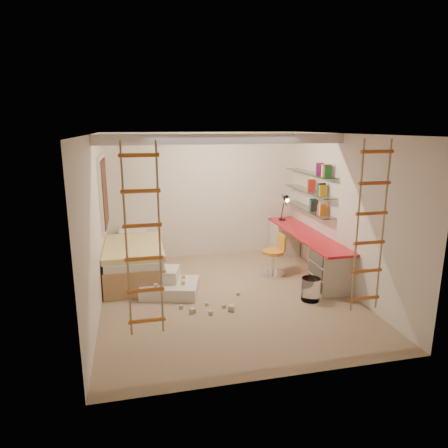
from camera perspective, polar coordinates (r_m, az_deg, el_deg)
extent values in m
plane|color=#9E8966|center=(6.66, 0.58, -10.27)|extent=(4.50, 4.50, 0.00)
cube|color=white|center=(6.37, 0.00, 12.05)|extent=(4.00, 0.18, 0.16)
cube|color=white|center=(7.52, -16.95, 4.29)|extent=(0.06, 1.15, 1.35)
cube|color=#4C2D1E|center=(7.52, -16.65, 4.31)|extent=(0.02, 1.00, 1.20)
cylinder|color=white|center=(6.59, 12.27, -9.10)|extent=(0.30, 0.30, 0.37)
cube|color=red|center=(7.69, 11.70, -1.44)|extent=(0.55, 2.80, 0.04)
cube|color=beige|center=(8.77, 8.63, -1.97)|extent=(0.52, 0.55, 0.71)
cube|color=beige|center=(6.95, 14.94, -6.53)|extent=(0.52, 0.55, 0.71)
cube|color=#4C4742|center=(6.75, 13.04, -4.73)|extent=(0.02, 0.50, 0.18)
cube|color=#4C4742|center=(6.82, 12.94, -6.48)|extent=(0.02, 0.50, 0.18)
cube|color=#4C4742|center=(6.90, 12.84, -8.20)|extent=(0.02, 0.50, 0.18)
cube|color=white|center=(7.93, 11.94, 2.11)|extent=(0.25, 1.80, 0.01)
cube|color=white|center=(7.86, 12.07, 4.61)|extent=(0.25, 1.80, 0.01)
cube|color=white|center=(7.82, 12.20, 7.14)|extent=(0.25, 1.80, 0.01)
cube|color=#AD7F51|center=(7.56, -12.66, -5.77)|extent=(1.00, 2.00, 0.45)
cube|color=white|center=(7.47, -12.78, -3.71)|extent=(0.95, 1.95, 0.12)
cube|color=gold|center=(7.30, -12.82, -3.23)|extent=(1.02, 1.60, 0.10)
cube|color=white|center=(8.21, -12.86, -1.26)|extent=(0.55, 0.35, 0.12)
cylinder|color=black|center=(8.69, 8.30, 0.66)|extent=(0.14, 0.14, 0.02)
cylinder|color=black|center=(8.65, 8.34, 1.89)|extent=(0.02, 0.15, 0.36)
cylinder|color=black|center=(8.51, 8.64, 3.40)|extent=(0.02, 0.27, 0.20)
cone|color=black|center=(8.40, 8.95, 3.59)|extent=(0.12, 0.14, 0.15)
cylinder|color=#FFEABF|center=(8.37, 9.04, 3.34)|extent=(0.08, 0.04, 0.08)
cylinder|color=orange|center=(7.44, 7.02, -3.99)|extent=(0.43, 0.43, 0.06)
cube|color=gold|center=(7.45, 8.22, -2.52)|extent=(0.06, 0.31, 0.29)
cylinder|color=silver|center=(7.51, 6.98, -5.46)|extent=(0.05, 0.05, 0.41)
cylinder|color=silver|center=(7.58, 6.93, -7.08)|extent=(0.49, 0.49, 0.05)
cube|color=silver|center=(6.77, -7.70, -9.04)|extent=(1.06, 0.91, 0.20)
cube|color=silver|center=(6.82, -8.88, -7.11)|extent=(0.65, 0.58, 0.20)
cube|color=#CCB284|center=(6.77, -8.92, -5.99)|extent=(0.10, 0.10, 0.08)
cube|color=#CCB284|center=(6.74, -8.95, -5.39)|extent=(0.09, 0.09, 0.07)
cube|color=#CCB284|center=(6.71, -8.98, -4.63)|extent=(0.07, 0.07, 0.12)
cube|color=#CCB284|center=(6.61, -5.88, -8.35)|extent=(0.06, 0.06, 0.06)
cube|color=#CCB284|center=(6.86, -5.82, -7.51)|extent=(0.06, 0.06, 0.06)
cube|color=#CCB284|center=(6.55, -9.71, -8.70)|extent=(0.06, 0.06, 0.06)
cube|color=#CCB284|center=(6.11, -4.52, -12.25)|extent=(0.07, 0.07, 0.07)
cube|color=#CCB284|center=(6.33, -2.49, -11.26)|extent=(0.07, 0.07, 0.07)
cube|color=#CCB284|center=(6.05, -1.90, -12.50)|extent=(0.07, 0.07, 0.07)
cube|color=#CCB284|center=(6.25, -0.05, -11.59)|extent=(0.07, 0.07, 0.07)
cube|color=#CCB284|center=(6.26, -6.13, -11.63)|extent=(0.07, 0.07, 0.07)
cube|color=#CCB284|center=(6.68, 2.04, -9.87)|extent=(0.07, 0.07, 0.07)
cube|color=#CCB284|center=(6.16, 1.06, -11.99)|extent=(0.07, 0.07, 0.07)
cube|color=orange|center=(7.90, 11.98, 2.94)|extent=(0.14, 0.52, 0.22)
cube|color=white|center=(7.85, 12.11, 5.45)|extent=(0.14, 0.46, 0.22)
cube|color=#8C1E7F|center=(7.81, 12.24, 7.99)|extent=(0.14, 0.46, 0.22)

